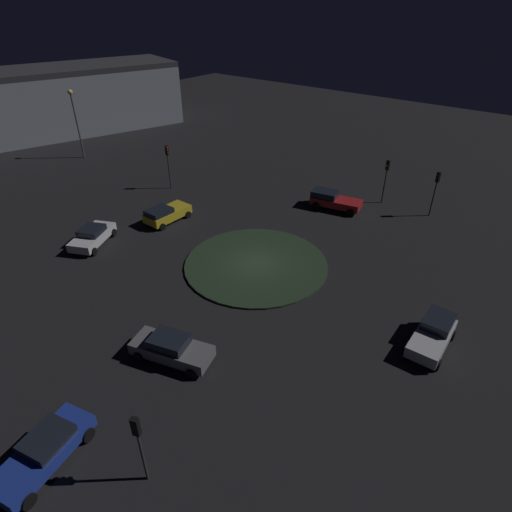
{
  "coord_description": "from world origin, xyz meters",
  "views": [
    {
      "loc": [
        -20.68,
        -16.29,
        17.42
      ],
      "look_at": [
        0.0,
        0.0,
        0.77
      ],
      "focal_mm": 29.85,
      "sensor_mm": 36.0,
      "label": 1
    }
  ],
  "objects": [
    {
      "name": "ground_plane",
      "position": [
        0.0,
        0.0,
        0.0
      ],
      "size": [
        119.21,
        119.21,
        0.0
      ],
      "primitive_type": "plane",
      "color": "black"
    },
    {
      "name": "roundabout_island",
      "position": [
        0.0,
        0.0,
        0.08
      ],
      "size": [
        10.58,
        10.58,
        0.15
      ],
      "primitive_type": "cylinder",
      "color": "#263823",
      "rests_on": "ground_plane"
    },
    {
      "name": "car_silver",
      "position": [
        -0.33,
        -13.05,
        0.79
      ],
      "size": [
        4.02,
        2.07,
        1.53
      ],
      "rotation": [
        0.0,
        0.0,
        3.17
      ],
      "color": "silver",
      "rests_on": "ground_plane"
    },
    {
      "name": "car_grey",
      "position": [
        -10.26,
        -2.19,
        0.77
      ],
      "size": [
        2.97,
        4.81,
        1.53
      ],
      "rotation": [
        0.0,
        0.0,
        1.86
      ],
      "color": "slate",
      "rests_on": "ground_plane"
    },
    {
      "name": "car_red",
      "position": [
        11.95,
        0.33,
        0.83
      ],
      "size": [
        2.78,
        4.8,
        1.57
      ],
      "rotation": [
        0.0,
        0.0,
        -1.37
      ],
      "color": "red",
      "rests_on": "ground_plane"
    },
    {
      "name": "car_white",
      "position": [
        -5.65,
        12.1,
        0.74
      ],
      "size": [
        4.63,
        3.54,
        1.44
      ],
      "rotation": [
        0.0,
        0.0,
        0.45
      ],
      "color": "white",
      "rests_on": "ground_plane"
    },
    {
      "name": "car_blue",
      "position": [
        -17.74,
        -2.46,
        0.72
      ],
      "size": [
        4.78,
        2.83,
        1.38
      ],
      "rotation": [
        0.0,
        0.0,
        3.37
      ],
      "color": "#1E38A5",
      "rests_on": "ground_plane"
    },
    {
      "name": "car_yellow",
      "position": [
        0.61,
        10.47,
        0.76
      ],
      "size": [
        4.1,
        2.12,
        1.44
      ],
      "rotation": [
        0.0,
        0.0,
        -0.01
      ],
      "color": "gold",
      "rests_on": "ground_plane"
    },
    {
      "name": "traffic_light_east",
      "position": [
        15.9,
        -2.75,
        2.97
      ],
      "size": [
        0.38,
        0.33,
        4.18
      ],
      "rotation": [
        0.0,
        0.0,
        2.97
      ],
      "color": "#2D2D2D",
      "rests_on": "ground_plane"
    },
    {
      "name": "traffic_light_north",
      "position": [
        5.81,
        15.67,
        3.14
      ],
      "size": [
        0.36,
        0.39,
        4.43
      ],
      "rotation": [
        0.0,
        0.0,
        -1.93
      ],
      "color": "#2D2D2D",
      "rests_on": "ground_plane"
    },
    {
      "name": "traffic_light_southeast",
      "position": [
        15.97,
        -7.28,
        2.93
      ],
      "size": [
        0.39,
        0.36,
        4.12
      ],
      "rotation": [
        0.0,
        0.0,
        2.71
      ],
      "color": "#2D2D2D",
      "rests_on": "ground_plane"
    },
    {
      "name": "traffic_light_southwest",
      "position": [
        -15.55,
        -6.48,
        2.78
      ],
      "size": [
        0.39,
        0.36,
        3.9
      ],
      "rotation": [
        0.0,
        0.0,
        0.4
      ],
      "color": "#2D2D2D",
      "rests_on": "ground_plane"
    },
    {
      "name": "streetlamp_north",
      "position": [
        5.65,
        30.9,
        5.36
      ],
      "size": [
        0.57,
        0.57,
        7.84
      ],
      "color": "#4C4C51",
      "rests_on": "ground_plane"
    },
    {
      "name": "store_building",
      "position": [
        6.99,
        43.77,
        4.26
      ],
      "size": [
        40.33,
        21.23,
        8.51
      ],
      "rotation": [
        0.0,
        0.0,
        2.84
      ],
      "color": "#8C939E",
      "rests_on": "ground_plane"
    }
  ]
}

